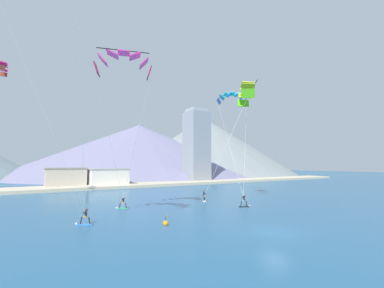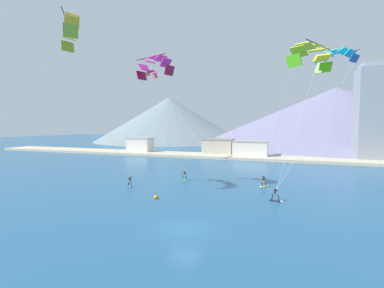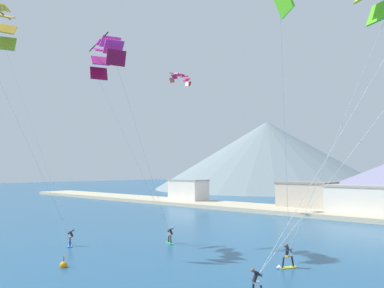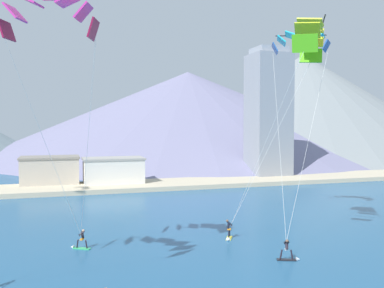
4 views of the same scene
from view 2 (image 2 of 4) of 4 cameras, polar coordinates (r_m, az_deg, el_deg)
name	(u,v)px [view 2 (image 2 of 4)]	position (r m, az deg, el deg)	size (l,w,h in m)	color
ground_plane	(185,229)	(23.66, -1.58, -18.27)	(400.00, 400.00, 0.00)	#23567F
kitesurfer_near_lead	(129,183)	(39.70, -13.82, -8.47)	(1.70, 1.23, 1.63)	#337FDB
kitesurfer_near_trail	(277,197)	(32.62, 18.34, -11.17)	(1.76, 1.05, 1.75)	black
kitesurfer_mid_center	(263,184)	(39.41, 15.47, -8.46)	(1.18, 1.72, 1.79)	yellow
kitesurfer_far_left	(184,177)	(43.19, -1.85, -7.34)	(1.70, 1.22, 1.63)	#33B266
parafoil_kite_near_lead	(71,30)	(39.37, -25.35, 21.96)	(8.14, 8.44, 21.49)	#8EAB2C
parafoil_kite_near_trail	(335,57)	(43.97, 29.25, 16.49)	(10.40, 12.80, 18.55)	#23529D
parafoil_kite_mid_center	(311,55)	(35.64, 24.91, 17.54)	(8.04, 7.32, 17.37)	#58CB19
parafoil_kite_far_left	(155,65)	(38.49, -8.33, 16.91)	(6.50, 7.75, 17.46)	maroon
parafoil_kite_distant_high_outer	(152,73)	(65.38, -8.90, 15.41)	(1.28, 4.26, 1.74)	#A03C2B
race_marker_buoy	(156,197)	(32.69, -8.02, -11.65)	(0.56, 0.56, 1.02)	orange
shoreline_strip	(252,157)	(72.19, 13.14, -2.91)	(180.00, 10.00, 0.70)	beige
shore_building_harbour_front	(250,149)	(74.13, 12.87, -1.13)	(9.76, 5.96, 4.78)	silver
shore_building_promenade_mid	(140,146)	(85.50, -11.46, -0.33)	(8.14, 4.83, 5.07)	silver
shore_building_quay_east	(218,147)	(78.18, 5.88, -0.70)	(9.22, 6.27, 5.02)	#B7AD9E
highrise_tower	(372,114)	(79.06, 35.04, 5.55)	(7.00, 7.00, 24.51)	gray
mountain_peak_west_ridge	(336,116)	(137.90, 29.32, 5.40)	(128.44, 128.44, 26.89)	slate
mountain_peak_east_shoulder	(169,119)	(152.45, -5.04, 5.49)	(85.58, 85.58, 25.61)	gray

